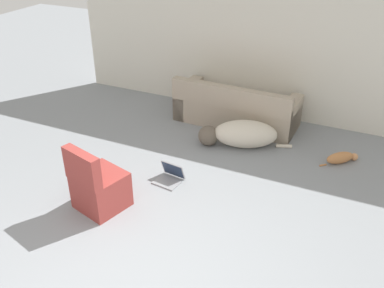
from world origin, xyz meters
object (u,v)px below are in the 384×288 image
at_px(cat, 341,158).
at_px(side_chair, 98,187).
at_px(dog, 240,134).
at_px(couch, 236,109).
at_px(laptop_open, 170,175).

bearing_deg(cat, side_chair, 179.66).
bearing_deg(side_chair, dog, -100.68).
distance_m(couch, dog, 0.77).
height_order(couch, laptop_open, couch).
bearing_deg(couch, dog, 116.43).
bearing_deg(laptop_open, cat, 42.46).
xyz_separation_m(dog, side_chair, (-1.05, -2.14, 0.10)).
bearing_deg(dog, laptop_open, 47.01).
relative_size(couch, side_chair, 2.35).
bearing_deg(side_chair, cat, -122.33).
height_order(couch, dog, couch).
xyz_separation_m(couch, cat, (1.79, -0.55, -0.18)).
distance_m(cat, side_chair, 3.41).
xyz_separation_m(cat, side_chair, (-2.52, -2.28, 0.22)).
distance_m(laptop_open, side_chair, 1.04).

